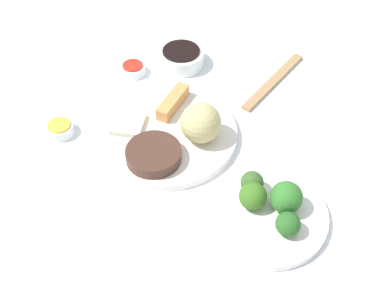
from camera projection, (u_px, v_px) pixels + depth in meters
tabletop at (166, 140)px, 1.00m from camera, size 2.20×2.20×0.02m
main_plate at (164, 134)px, 0.98m from camera, size 0.28×0.28×0.02m
rice_scoop at (201, 123)px, 0.94m from camera, size 0.08×0.08×0.08m
spring_roll at (173, 102)px, 1.02m from camera, size 0.10×0.07×0.03m
crab_rangoon_wonton at (128, 124)px, 0.99m from camera, size 0.07×0.07×0.01m
stir_fry_heap at (154, 154)px, 0.92m from camera, size 0.10×0.10×0.02m
broccoli_plate at (265, 214)px, 0.85m from camera, size 0.21×0.21×0.01m
broccoli_floret_0 at (286, 197)px, 0.84m from camera, size 0.06×0.06×0.06m
broccoli_floret_1 at (288, 224)px, 0.81m from camera, size 0.04×0.04×0.04m
broccoli_floret_2 at (253, 196)px, 0.84m from camera, size 0.05×0.05×0.05m
broccoli_floret_3 at (252, 182)px, 0.87m from camera, size 0.04×0.04×0.04m
soy_sauce_bowl at (181, 58)px, 1.14m from camera, size 0.10×0.10×0.03m
soy_sauce_bowl_liquid at (181, 51)px, 1.12m from camera, size 0.08×0.08×0.00m
sauce_ramekin_sweet_and_sour at (133, 70)px, 1.12m from camera, size 0.05×0.05×0.02m
sauce_ramekin_sweet_and_sour_liquid at (132, 65)px, 1.11m from camera, size 0.04×0.04×0.00m
sauce_ramekin_hot_mustard at (60, 130)px, 0.99m from camera, size 0.05×0.05×0.02m
sauce_ramekin_hot_mustard_liquid at (59, 125)px, 0.98m from camera, size 0.04×0.04×0.00m
chopsticks_pair at (273, 81)px, 1.10m from camera, size 0.19×0.16×0.01m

